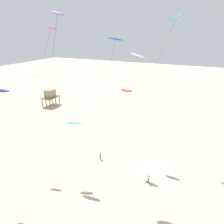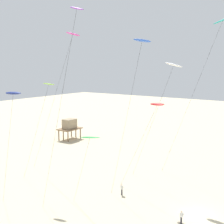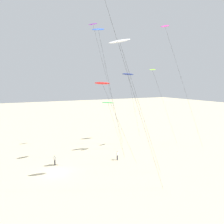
{
  "view_description": "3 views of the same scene",
  "coord_description": "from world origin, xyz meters",
  "px_view_note": "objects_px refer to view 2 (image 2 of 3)",
  "views": [
    {
      "loc": [
        -30.51,
        -5.55,
        22.95
      ],
      "look_at": [
        -1.11,
        8.34,
        10.31
      ],
      "focal_mm": 33.24,
      "sensor_mm": 36.0,
      "label": 1
    },
    {
      "loc": [
        -35.58,
        -11.89,
        18.72
      ],
      "look_at": [
        -1.95,
        11.92,
        12.4
      ],
      "focal_mm": 48.42,
      "sensor_mm": 36.0,
      "label": 2
    },
    {
      "loc": [
        34.79,
        -8.81,
        13.7
      ],
      "look_at": [
        2.16,
        8.57,
        8.98
      ],
      "focal_mm": 38.47,
      "sensor_mm": 36.0,
      "label": 3
    }
  ],
  "objects_px": {
    "kite_red": "(157,105)",
    "kite_flyer_middle": "(181,217)",
    "kite_navy": "(13,94)",
    "kite_white": "(173,66)",
    "kite_teal": "(222,23)",
    "kite_lime": "(48,88)",
    "kite_flyer_nearest": "(122,189)",
    "kite_green": "(90,138)",
    "kite_magenta": "(72,37)",
    "kite_blue": "(141,43)",
    "stilt_house": "(70,125)",
    "kite_purple": "(75,16)"
  },
  "relations": [
    {
      "from": "kite_lime",
      "to": "kite_flyer_nearest",
      "type": "bearing_deg",
      "value": -69.3
    },
    {
      "from": "kite_magenta",
      "to": "kite_flyer_middle",
      "type": "bearing_deg",
      "value": -99.11
    },
    {
      "from": "kite_red",
      "to": "stilt_house",
      "type": "relative_size",
      "value": 2.36
    },
    {
      "from": "kite_lime",
      "to": "kite_navy",
      "type": "xyz_separation_m",
      "value": [
        -7.28,
        -1.54,
        -0.29
      ]
    },
    {
      "from": "kite_lime",
      "to": "kite_green",
      "type": "distance_m",
      "value": 11.29
    },
    {
      "from": "kite_teal",
      "to": "kite_red",
      "type": "relative_size",
      "value": 1.9
    },
    {
      "from": "kite_magenta",
      "to": "kite_purple",
      "type": "xyz_separation_m",
      "value": [
        -9.93,
        -9.72,
        0.92
      ]
    },
    {
      "from": "kite_green",
      "to": "kite_blue",
      "type": "height_order",
      "value": "kite_blue"
    },
    {
      "from": "kite_white",
      "to": "kite_flyer_middle",
      "type": "xyz_separation_m",
      "value": [
        -10.5,
        -6.29,
        -17.81
      ]
    },
    {
      "from": "kite_green",
      "to": "kite_flyer_nearest",
      "type": "distance_m",
      "value": 10.47
    },
    {
      "from": "kite_white",
      "to": "kite_flyer_middle",
      "type": "bearing_deg",
      "value": -149.08
    },
    {
      "from": "kite_white",
      "to": "stilt_house",
      "type": "bearing_deg",
      "value": 69.14
    },
    {
      "from": "kite_magenta",
      "to": "kite_flyer_middle",
      "type": "relative_size",
      "value": 14.41
    },
    {
      "from": "kite_purple",
      "to": "kite_flyer_middle",
      "type": "bearing_deg",
      "value": -56.85
    },
    {
      "from": "kite_red",
      "to": "kite_flyer_middle",
      "type": "xyz_separation_m",
      "value": [
        -5.34,
        -6.25,
        -12.44
      ]
    },
    {
      "from": "kite_white",
      "to": "kite_flyer_nearest",
      "type": "height_order",
      "value": "kite_white"
    },
    {
      "from": "kite_magenta",
      "to": "kite_lime",
      "type": "bearing_deg",
      "value": 168.75
    },
    {
      "from": "kite_green",
      "to": "kite_teal",
      "type": "distance_m",
      "value": 26.09
    },
    {
      "from": "kite_green",
      "to": "stilt_house",
      "type": "height_order",
      "value": "kite_green"
    },
    {
      "from": "kite_lime",
      "to": "kite_magenta",
      "type": "bearing_deg",
      "value": -11.25
    },
    {
      "from": "kite_navy",
      "to": "kite_white",
      "type": "bearing_deg",
      "value": -34.44
    },
    {
      "from": "kite_green",
      "to": "kite_white",
      "type": "height_order",
      "value": "kite_white"
    },
    {
      "from": "stilt_house",
      "to": "kite_green",
      "type": "bearing_deg",
      "value": -132.78
    },
    {
      "from": "kite_red",
      "to": "kite_lime",
      "type": "bearing_deg",
      "value": 114.3
    },
    {
      "from": "kite_green",
      "to": "kite_lime",
      "type": "bearing_deg",
      "value": 79.32
    },
    {
      "from": "kite_lime",
      "to": "kite_green",
      "type": "xyz_separation_m",
      "value": [
        -1.77,
        -9.41,
        -5.99
      ]
    },
    {
      "from": "kite_purple",
      "to": "kite_red",
      "type": "bearing_deg",
      "value": -18.52
    },
    {
      "from": "kite_magenta",
      "to": "kite_green",
      "type": "xyz_separation_m",
      "value": [
        -6.25,
        -8.52,
        -13.57
      ]
    },
    {
      "from": "kite_navy",
      "to": "kite_green",
      "type": "bearing_deg",
      "value": -55.0
    },
    {
      "from": "kite_purple",
      "to": "kite_teal",
      "type": "bearing_deg",
      "value": -23.7
    },
    {
      "from": "kite_blue",
      "to": "kite_green",
      "type": "bearing_deg",
      "value": 140.47
    },
    {
      "from": "kite_red",
      "to": "kite_flyer_middle",
      "type": "relative_size",
      "value": 8.22
    },
    {
      "from": "kite_lime",
      "to": "kite_purple",
      "type": "distance_m",
      "value": 14.65
    },
    {
      "from": "kite_navy",
      "to": "kite_flyer_nearest",
      "type": "height_order",
      "value": "kite_navy"
    },
    {
      "from": "kite_magenta",
      "to": "kite_purple",
      "type": "height_order",
      "value": "kite_purple"
    },
    {
      "from": "kite_magenta",
      "to": "kite_blue",
      "type": "xyz_separation_m",
      "value": [
        -0.95,
        -12.9,
        -1.54
      ]
    },
    {
      "from": "stilt_house",
      "to": "kite_flyer_middle",
      "type": "bearing_deg",
      "value": -120.26
    },
    {
      "from": "kite_purple",
      "to": "kite_white",
      "type": "relative_size",
      "value": 1.3
    },
    {
      "from": "kite_red",
      "to": "kite_teal",
      "type": "bearing_deg",
      "value": -29.64
    },
    {
      "from": "kite_red",
      "to": "kite_navy",
      "type": "relative_size",
      "value": 0.88
    },
    {
      "from": "kite_teal",
      "to": "stilt_house",
      "type": "bearing_deg",
      "value": 77.97
    },
    {
      "from": "kite_lime",
      "to": "kite_green",
      "type": "height_order",
      "value": "kite_lime"
    },
    {
      "from": "kite_blue",
      "to": "kite_white",
      "type": "height_order",
      "value": "kite_blue"
    },
    {
      "from": "kite_red",
      "to": "kite_blue",
      "type": "bearing_deg",
      "value": 164.44
    },
    {
      "from": "kite_lime",
      "to": "kite_white",
      "type": "relative_size",
      "value": 0.84
    },
    {
      "from": "kite_teal",
      "to": "kite_blue",
      "type": "xyz_separation_m",
      "value": [
        -12.72,
        6.35,
        -3.46
      ]
    },
    {
      "from": "kite_lime",
      "to": "kite_navy",
      "type": "relative_size",
      "value": 1.05
    },
    {
      "from": "kite_teal",
      "to": "stilt_house",
      "type": "distance_m",
      "value": 45.49
    },
    {
      "from": "kite_teal",
      "to": "kite_red",
      "type": "height_order",
      "value": "kite_teal"
    },
    {
      "from": "kite_white",
      "to": "kite_magenta",
      "type": "bearing_deg",
      "value": 117.98
    }
  ]
}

